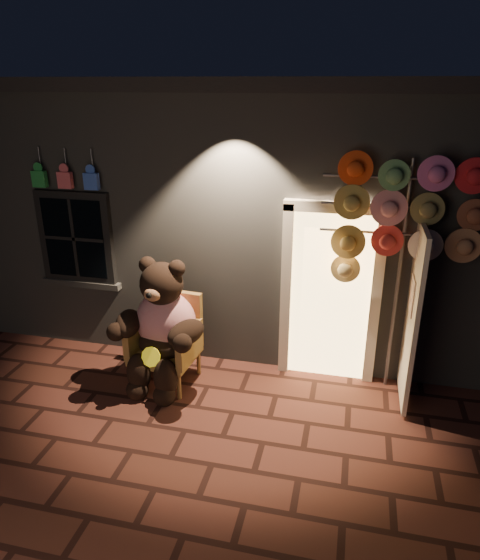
% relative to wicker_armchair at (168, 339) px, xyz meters
% --- Properties ---
extents(ground, '(60.00, 60.00, 0.00)m').
position_rel_wicker_armchair_xyz_m(ground, '(0.51, -0.93, -0.54)').
color(ground, '#562921').
rests_on(ground, ground).
extents(shop_building, '(7.30, 5.95, 3.51)m').
position_rel_wicker_armchair_xyz_m(shop_building, '(0.51, 3.06, 1.20)').
color(shop_building, slate).
rests_on(shop_building, ground).
extents(wicker_armchair, '(0.80, 0.74, 1.08)m').
position_rel_wicker_armchair_xyz_m(wicker_armchair, '(0.00, 0.00, 0.00)').
color(wicker_armchair, '#8E5D37').
rests_on(wicker_armchair, ground).
extents(teddy_bear, '(1.16, 0.95, 1.61)m').
position_rel_wicker_armchair_xyz_m(teddy_bear, '(-0.01, -0.14, 0.23)').
color(teddy_bear, '#AF1225').
rests_on(teddy_bear, ground).
extents(hat_rack, '(1.68, 0.22, 2.71)m').
position_rel_wicker_armchair_xyz_m(hat_rack, '(2.55, 0.35, 1.58)').
color(hat_rack, '#59595E').
rests_on(hat_rack, ground).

